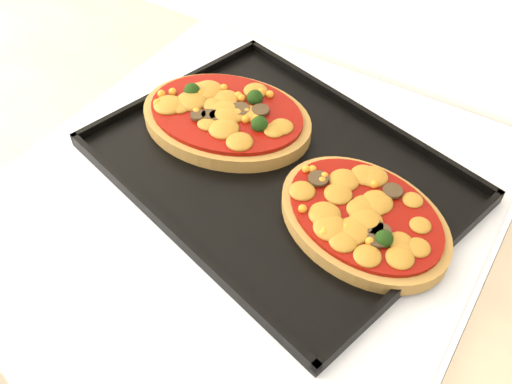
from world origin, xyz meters
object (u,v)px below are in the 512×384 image
Objects in this scene: stove at (254,350)px; pizza_right at (364,216)px; baking_tray at (277,167)px; pizza_left at (226,116)px.

pizza_right is (0.15, 0.01, 0.48)m from stove.
baking_tray is 1.89× the size of pizza_left.
stove is at bearing -177.70° from pizza_right.
pizza_left is 0.25m from pizza_right.
baking_tray is (0.02, 0.03, 0.47)m from stove.
pizza_right is at bearing 3.32° from baking_tray.
stove is 4.14× the size of pizza_right.
pizza_left reaches higher than pizza_right.
baking_tray reaches higher than stove.
pizza_right is (0.24, -0.06, -0.00)m from pizza_left.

